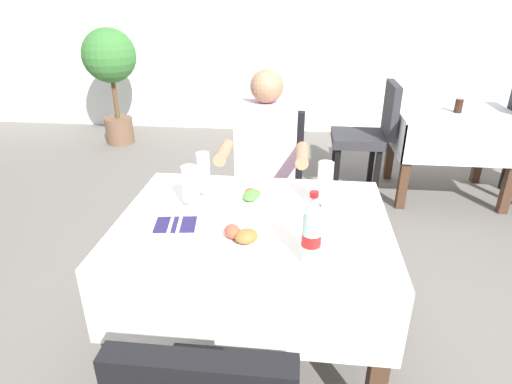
# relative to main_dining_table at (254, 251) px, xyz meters

# --- Properties ---
(ground_plane) EXTENTS (11.00, 11.00, 0.00)m
(ground_plane) POSITION_rel_main_dining_table_xyz_m (0.04, -0.20, -0.58)
(ground_plane) COLOR #66605B
(main_dining_table) EXTENTS (1.17, 0.91, 0.75)m
(main_dining_table) POSITION_rel_main_dining_table_xyz_m (0.00, 0.00, 0.00)
(main_dining_table) COLOR white
(main_dining_table) RESTS_ON ground
(chair_far_diner_seat) EXTENTS (0.44, 0.50, 0.97)m
(chair_far_diner_seat) POSITION_rel_main_dining_table_xyz_m (-0.00, 0.84, -0.03)
(chair_far_diner_seat) COLOR black
(chair_far_diner_seat) RESTS_ON ground
(seated_diner_far) EXTENTS (0.50, 0.46, 1.26)m
(seated_diner_far) POSITION_rel_main_dining_table_xyz_m (-0.01, 0.74, 0.13)
(seated_diner_far) COLOR #282D42
(seated_diner_far) RESTS_ON ground
(plate_near_camera) EXTENTS (0.24, 0.24, 0.06)m
(plate_near_camera) POSITION_rel_main_dining_table_xyz_m (-0.04, -0.20, 0.19)
(plate_near_camera) COLOR white
(plate_near_camera) RESTS_ON main_dining_table
(plate_far_diner) EXTENTS (0.25, 0.25, 0.06)m
(plate_far_diner) POSITION_rel_main_dining_table_xyz_m (-0.03, 0.17, 0.19)
(plate_far_diner) COLOR white
(plate_far_diner) RESTS_ON main_dining_table
(beer_glass_left) EXTENTS (0.07, 0.07, 0.22)m
(beer_glass_left) POSITION_rel_main_dining_table_xyz_m (-0.26, 0.19, 0.28)
(beer_glass_left) COLOR white
(beer_glass_left) RESTS_ON main_dining_table
(beer_glass_middle) EXTENTS (0.07, 0.07, 0.22)m
(beer_glass_middle) POSITION_rel_main_dining_table_xyz_m (0.31, 0.13, 0.28)
(beer_glass_middle) COLOR white
(beer_glass_middle) RESTS_ON main_dining_table
(beer_glass_right) EXTENTS (0.07, 0.07, 0.20)m
(beer_glass_right) POSITION_rel_main_dining_table_xyz_m (-0.30, 0.08, 0.28)
(beer_glass_right) COLOR white
(beer_glass_right) RESTS_ON main_dining_table
(cola_bottle_primary) EXTENTS (0.07, 0.07, 0.28)m
(cola_bottle_primary) POSITION_rel_main_dining_table_xyz_m (0.24, -0.30, 0.29)
(cola_bottle_primary) COLOR silver
(cola_bottle_primary) RESTS_ON main_dining_table
(napkin_cutlery_set) EXTENTS (0.19, 0.20, 0.01)m
(napkin_cutlery_set) POSITION_rel_main_dining_table_xyz_m (-0.32, -0.10, 0.17)
(napkin_cutlery_set) COLOR #231E4C
(napkin_cutlery_set) RESTS_ON main_dining_table
(background_dining_table) EXTENTS (0.94, 0.76, 0.75)m
(background_dining_table) POSITION_rel_main_dining_table_xyz_m (1.45, 2.01, -0.02)
(background_dining_table) COLOR white
(background_dining_table) RESTS_ON ground
(background_chair_left) EXTENTS (0.50, 0.44, 0.97)m
(background_chair_left) POSITION_rel_main_dining_table_xyz_m (0.77, 2.01, -0.03)
(background_chair_left) COLOR #2D2D33
(background_chair_left) RESTS_ON ground
(background_table_tumbler) EXTENTS (0.06, 0.06, 0.11)m
(background_table_tumbler) POSITION_rel_main_dining_table_xyz_m (1.45, 1.96, 0.22)
(background_table_tumbler) COLOR black
(background_table_tumbler) RESTS_ON background_dining_table
(potted_plant_corner) EXTENTS (0.59, 0.59, 1.30)m
(potted_plant_corner) POSITION_rel_main_dining_table_xyz_m (-1.96, 3.07, 0.31)
(potted_plant_corner) COLOR brown
(potted_plant_corner) RESTS_ON ground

